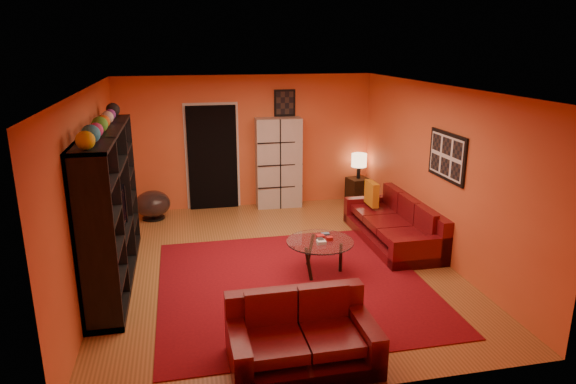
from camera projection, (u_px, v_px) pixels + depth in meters
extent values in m
plane|color=brown|center=(276.00, 264.00, 7.67)|extent=(6.00, 6.00, 0.00)
plane|color=white|center=(275.00, 88.00, 6.94)|extent=(6.00, 6.00, 0.00)
plane|color=#DA5C2F|center=(247.00, 142.00, 10.12)|extent=(6.00, 0.00, 6.00)
plane|color=#DA5C2F|center=(339.00, 267.00, 4.49)|extent=(6.00, 0.00, 6.00)
plane|color=#DA5C2F|center=(91.00, 190.00, 6.81)|extent=(0.00, 6.00, 6.00)
plane|color=#DA5C2F|center=(437.00, 171.00, 7.81)|extent=(0.00, 6.00, 6.00)
cube|color=#5F0A13|center=(293.00, 284.00, 7.03)|extent=(3.60, 3.60, 0.01)
cube|color=black|center=(212.00, 158.00, 10.03)|extent=(0.95, 0.10, 2.04)
cube|color=black|center=(447.00, 156.00, 7.44)|extent=(0.03, 1.00, 0.70)
cube|color=black|center=(285.00, 103.00, 10.05)|extent=(0.42, 0.03, 0.52)
cube|color=black|center=(110.00, 207.00, 6.92)|extent=(0.45, 3.00, 2.10)
imported|color=black|center=(114.00, 213.00, 6.88)|extent=(0.94, 0.12, 0.54)
cube|color=#520B11|center=(392.00, 232.00, 8.51)|extent=(0.94, 2.28, 0.32)
cube|color=#520B11|center=(414.00, 216.00, 8.51)|extent=(0.19, 2.28, 0.85)
cube|color=#520B11|center=(421.00, 248.00, 7.48)|extent=(0.93, 0.18, 0.62)
cube|color=#520B11|center=(370.00, 205.00, 9.46)|extent=(0.93, 0.18, 0.62)
cube|color=#520B11|center=(407.00, 228.00, 7.82)|extent=(0.72, 0.62, 0.12)
cube|color=#520B11|center=(390.00, 215.00, 8.42)|extent=(0.72, 0.62, 0.12)
cube|color=#520B11|center=(376.00, 203.00, 9.02)|extent=(0.72, 0.62, 0.12)
cube|color=#520B11|center=(302.00, 351.00, 5.24)|extent=(1.49, 0.90, 0.32)
cube|color=#520B11|center=(295.00, 310.00, 5.50)|extent=(1.49, 0.19, 0.85)
cube|color=#520B11|center=(364.00, 330.00, 5.33)|extent=(0.18, 0.90, 0.62)
cube|color=#520B11|center=(238.00, 346.00, 5.06)|extent=(0.18, 0.90, 0.62)
cube|color=#520B11|center=(331.00, 323.00, 5.17)|extent=(0.55, 0.68, 0.12)
cube|color=#520B11|center=(276.00, 329.00, 5.06)|extent=(0.55, 0.68, 0.12)
cube|color=orange|center=(372.00, 193.00, 9.03)|extent=(0.12, 0.42, 0.42)
cylinder|color=silver|center=(320.00, 242.00, 7.26)|extent=(0.96, 0.96, 0.02)
cylinder|color=black|center=(341.00, 258.00, 7.30)|extent=(0.05, 0.05, 0.46)
cylinder|color=black|center=(310.00, 250.00, 7.59)|extent=(0.05, 0.05, 0.46)
cylinder|color=black|center=(309.00, 264.00, 7.10)|extent=(0.05, 0.05, 0.46)
cube|color=#B6B1A8|center=(279.00, 163.00, 10.17)|extent=(0.90, 0.43, 1.78)
cylinder|color=black|center=(154.00, 218.00, 9.64)|extent=(0.44, 0.44, 0.03)
cylinder|color=black|center=(153.00, 214.00, 9.62)|extent=(0.06, 0.06, 0.15)
ellipsoid|color=#443C3D|center=(153.00, 204.00, 9.56)|extent=(0.65, 0.65, 0.49)
cube|color=black|center=(358.00, 190.00, 10.63)|extent=(0.47, 0.47, 0.50)
cylinder|color=black|center=(359.00, 172.00, 10.52)|extent=(0.08, 0.08, 0.25)
cylinder|color=#E9B980|center=(359.00, 160.00, 10.45)|extent=(0.31, 0.31, 0.27)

